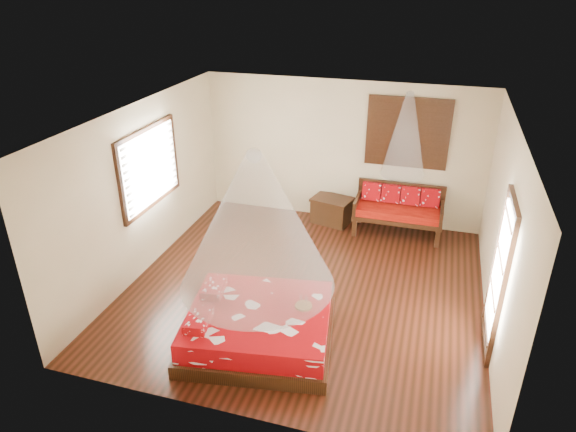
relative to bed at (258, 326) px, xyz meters
name	(u,v)px	position (x,y,z in m)	size (l,w,h in m)	color
room	(306,209)	(0.28, 1.45, 1.15)	(5.54, 5.54, 2.84)	black
bed	(258,326)	(0.00, 0.00, 0.00)	(2.22, 2.07, 0.63)	black
daybed	(399,208)	(1.49, 3.82, 0.27)	(1.66, 0.74, 0.94)	black
storage_chest	(332,210)	(0.18, 3.90, 0.01)	(0.87, 0.71, 0.52)	black
shutter_panel	(408,133)	(1.49, 4.16, 1.65)	(1.52, 0.06, 1.32)	black
window_left	(150,167)	(-2.43, 1.65, 1.45)	(0.10, 1.74, 1.34)	black
glazed_door	(498,277)	(3.00, 0.85, 0.82)	(0.08, 1.02, 2.16)	black
wine_tray	(304,304)	(0.57, 0.27, 0.30)	(0.24, 0.24, 0.19)	brown
mosquito_net_main	(256,221)	(0.02, 0.00, 1.60)	(2.00, 2.00, 1.80)	white
mosquito_net_daybed	(406,135)	(1.49, 3.70, 1.75)	(0.79, 0.79, 1.50)	white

